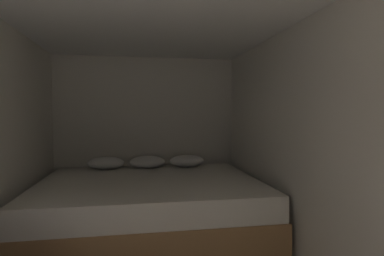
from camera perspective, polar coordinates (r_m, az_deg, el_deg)
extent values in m
cube|color=silver|center=(4.37, -8.24, -1.49)|extent=(2.51, 0.05, 2.15)
cube|color=silver|center=(2.46, 23.94, -4.83)|extent=(0.05, 4.62, 2.15)
cube|color=#9E7247|center=(3.54, -7.60, -16.48)|extent=(2.29, 1.87, 0.46)
cube|color=white|center=(3.44, -7.63, -11.06)|extent=(2.25, 1.83, 0.23)
ellipsoid|color=white|center=(4.12, -15.29, -6.13)|extent=(0.45, 0.34, 0.15)
ellipsoid|color=white|center=(4.16, -0.93, -5.97)|extent=(0.45, 0.34, 0.15)
ellipsoid|color=white|center=(4.11, -8.08, -6.10)|extent=(0.45, 0.34, 0.15)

